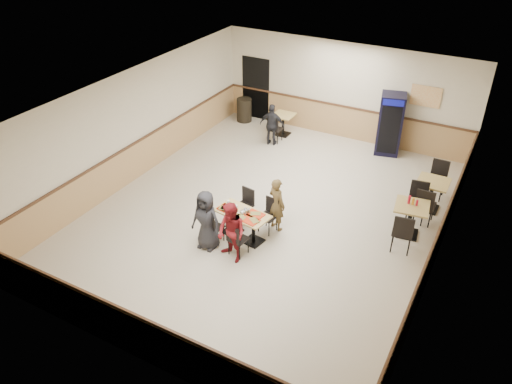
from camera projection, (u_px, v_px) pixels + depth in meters
The scene contains 20 objects.
ground at pixel (269, 213), 12.33m from camera, with size 10.00×10.00×0.00m, color beige.
room_shell at pixel (373, 165), 13.20m from camera, with size 10.00×10.00×10.00m.
main_table at pixel (243, 221), 11.27m from camera, with size 1.33×0.81×0.67m.
main_chairs at pixel (241, 221), 11.31m from camera, with size 1.32×1.61×0.84m.
diner_woman_left at pixel (206, 220), 10.83m from camera, with size 0.69×0.45×1.42m, color black.
diner_woman_right at pixel (231, 233), 10.47m from camera, with size 0.68×0.53×1.39m, color maroon.
diner_man_opposite at pixel (277, 204), 11.45m from camera, with size 0.48×0.32×1.33m, color brown.
lone_diner at pixel (272, 125), 15.20m from camera, with size 0.77×0.32×1.31m, color black.
tabletop_clutter at pixel (240, 213), 11.13m from camera, with size 1.12×0.60×0.12m.
side_table_near at pixel (410, 215), 11.31m from camera, with size 0.84×0.84×0.79m.
side_table_near_chair_south at pixel (403, 231), 10.85m from camera, with size 0.47×0.47×1.01m, color black, non-canonical shape.
side_table_near_chair_north at pixel (417, 203), 11.79m from camera, with size 0.47×0.47×1.01m, color black, non-canonical shape.
side_table_far at pixel (432, 191), 12.21m from camera, with size 0.74×0.74×0.79m.
side_table_far_chair_south at pixel (425, 204), 11.75m from camera, with size 0.47×0.47×1.01m, color black, non-canonical shape.
side_table_far_chair_north at pixel (437, 180), 12.69m from camera, with size 0.47×0.47×1.01m, color black, non-canonical shape.
condiment_caddy at pixel (412, 201), 11.17m from camera, with size 0.23×0.06×0.20m.
back_table at pixel (283, 121), 15.89m from camera, with size 0.65×0.65×0.70m.
back_table_chair_lone at pixel (275, 128), 15.48m from camera, with size 0.41×0.41×0.88m, color black, non-canonical shape.
pepsi_cooler at pixel (390, 124), 14.61m from camera, with size 0.84×0.84×1.83m.
trash_bin at pixel (244, 110), 16.85m from camera, with size 0.50×0.50×0.79m, color black.
Camera 1 is at (4.62, -9.08, 6.98)m, focal length 35.00 mm.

